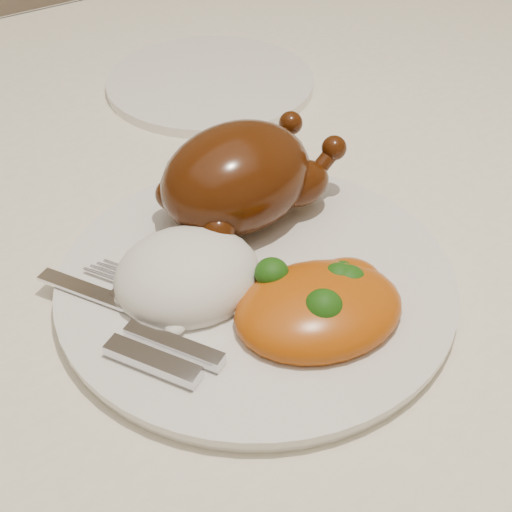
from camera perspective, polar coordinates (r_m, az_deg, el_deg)
dining_table at (r=0.67m, az=-16.09°, el=-7.38°), size 1.60×0.90×0.76m
tablecloth at (r=0.62m, az=-17.31°, el=-2.75°), size 1.73×1.03×0.18m
dinner_plate at (r=0.54m, az=0.00°, el=-2.13°), size 0.32×0.32×0.01m
side_plate at (r=0.83m, az=-3.68°, el=13.72°), size 0.28×0.28×0.01m
roast_chicken at (r=0.57m, az=-1.24°, el=6.41°), size 0.17×0.11×0.08m
rice_mound at (r=0.53m, az=-5.49°, el=-1.62°), size 0.13×0.12×0.06m
mac_and_cheese at (r=0.50m, az=5.41°, el=-3.84°), size 0.14×0.12×0.05m
cutlery at (r=0.49m, az=-8.81°, el=-6.06°), size 0.08×0.16×0.01m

